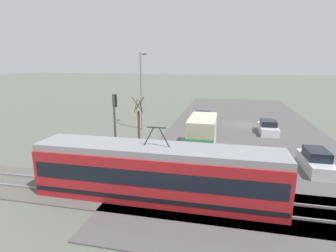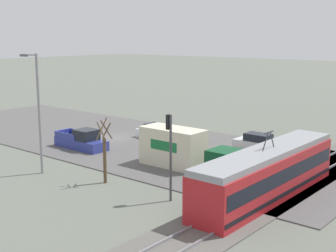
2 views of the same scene
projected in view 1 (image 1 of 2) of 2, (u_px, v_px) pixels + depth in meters
ground_plane at (243, 125)px, 34.09m from camera, size 320.00×320.00×0.00m
road_surface at (243, 125)px, 34.08m from camera, size 18.01×50.86×0.08m
rail_bed at (264, 209)px, 14.48m from camera, size 74.77×4.40×0.22m
light_rail_tram at (157, 173)px, 15.38m from camera, size 14.42×2.78×4.33m
box_truck at (201, 139)px, 22.77m from camera, size 2.39×9.06×3.09m
pickup_truck at (202, 119)px, 34.03m from camera, size 1.95×5.60×1.88m
sedan_car_0 at (316, 161)px, 19.59m from camera, size 1.72×4.46×1.61m
sedan_car_1 at (268, 128)px, 30.00m from camera, size 1.89×4.35×1.51m
traffic_light_pole at (115, 120)px, 20.14m from camera, size 0.28×0.47×5.61m
street_tree at (139, 122)px, 26.14m from camera, size 1.12×0.93×4.71m
street_lamp_near_crossing at (142, 86)px, 31.15m from camera, size 0.36×1.95×9.15m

